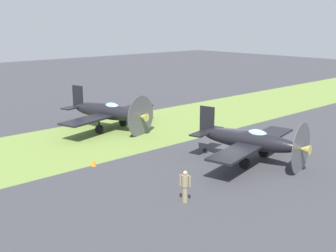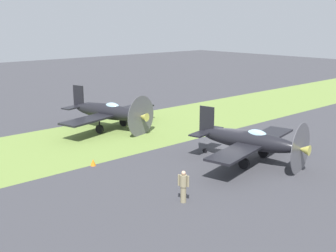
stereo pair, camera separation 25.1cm
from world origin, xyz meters
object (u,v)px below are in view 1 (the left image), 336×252
at_px(airplane_lead, 250,140).
at_px(ground_crew_chief, 185,186).
at_px(airplane_wingman, 108,112).
at_px(runway_marker_cone, 94,163).

xyz_separation_m(airplane_lead, ground_crew_chief, (7.91, 1.83, -0.58)).
height_order(airplane_lead, ground_crew_chief, airplane_lead).
relative_size(airplane_wingman, runway_marker_cone, 23.93).
distance_m(airplane_lead, runway_marker_cone, 10.47).
bearing_deg(runway_marker_cone, ground_crew_chief, 92.29).
xyz_separation_m(airplane_lead, airplane_wingman, (1.89, -13.83, 0.07)).
xyz_separation_m(airplane_lead, runway_marker_cone, (8.24, -6.34, -1.27)).
bearing_deg(airplane_wingman, ground_crew_chief, 54.61).
distance_m(ground_crew_chief, runway_marker_cone, 8.21).
relative_size(airplane_wingman, ground_crew_chief, 6.09).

